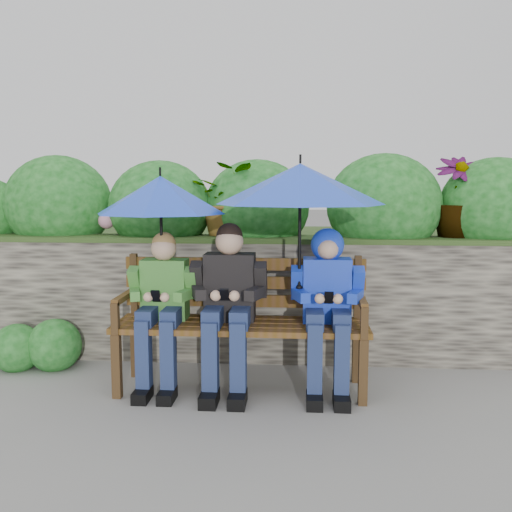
# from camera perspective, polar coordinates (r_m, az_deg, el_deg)

# --- Properties ---
(ground) EXTENTS (60.00, 60.00, 0.00)m
(ground) POSITION_cam_1_polar(r_m,az_deg,el_deg) (4.22, -0.11, -13.09)
(ground) COLOR gray
(ground) RESTS_ON ground
(garden_backdrop) EXTENTS (8.00, 2.85, 1.86)m
(garden_backdrop) POSITION_cam_1_polar(r_m,az_deg,el_deg) (5.58, 0.69, -1.00)
(garden_backdrop) COLOR #312E29
(garden_backdrop) RESTS_ON ground
(park_bench) EXTENTS (1.79, 0.52, 0.94)m
(park_bench) POSITION_cam_1_polar(r_m,az_deg,el_deg) (4.12, -1.38, -5.77)
(park_bench) COLOR #3D2A16
(park_bench) RESTS_ON ground
(boy_left) EXTENTS (0.48, 0.56, 1.12)m
(boy_left) POSITION_cam_1_polar(r_m,az_deg,el_deg) (4.12, -9.37, -4.49)
(boy_left) COLOR #3D7C26
(boy_left) RESTS_ON ground
(boy_middle) EXTENTS (0.54, 0.62, 1.19)m
(boy_middle) POSITION_cam_1_polar(r_m,az_deg,el_deg) (4.02, -2.80, -4.28)
(boy_middle) COLOR black
(boy_middle) RESTS_ON ground
(boy_right) EXTENTS (0.51, 0.61, 1.16)m
(boy_right) POSITION_cam_1_polar(r_m,az_deg,el_deg) (4.00, 7.15, -3.95)
(boy_right) COLOR #0F29C0
(boy_right) RESTS_ON ground
(umbrella_left) EXTENTS (0.92, 0.92, 0.87)m
(umbrella_left) POSITION_cam_1_polar(r_m,az_deg,el_deg) (4.08, -9.52, 6.03)
(umbrella_left) COLOR blue
(umbrella_left) RESTS_ON ground
(umbrella_right) EXTENTS (1.16, 1.16, 0.94)m
(umbrella_right) POSITION_cam_1_polar(r_m,az_deg,el_deg) (3.92, 4.44, 7.19)
(umbrella_right) COLOR blue
(umbrella_right) RESTS_ON ground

